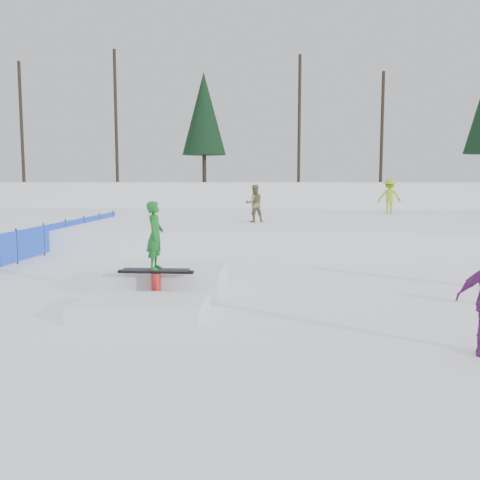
# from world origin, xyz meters

# --- Properties ---
(ground) EXTENTS (120.00, 120.00, 0.00)m
(ground) POSITION_xyz_m (0.00, 0.00, 0.00)
(ground) COLOR white
(snow_berm) EXTENTS (60.00, 14.00, 2.40)m
(snow_berm) POSITION_xyz_m (0.00, 30.00, 1.20)
(snow_berm) COLOR white
(snow_berm) RESTS_ON ground
(snow_midrise) EXTENTS (50.00, 18.00, 0.80)m
(snow_midrise) POSITION_xyz_m (0.00, 16.00, 0.40)
(snow_midrise) COLOR white
(snow_midrise) RESTS_ON ground
(safety_fence) EXTENTS (0.05, 16.00, 1.10)m
(safety_fence) POSITION_xyz_m (-6.50, 6.60, 0.55)
(safety_fence) COLOR blue
(safety_fence) RESTS_ON ground
(treeline) EXTENTS (40.24, 4.22, 10.50)m
(treeline) POSITION_xyz_m (6.18, 28.28, 7.45)
(treeline) COLOR black
(treeline) RESTS_ON snow_berm
(walker_olive) EXTENTS (0.91, 0.81, 1.56)m
(walker_olive) POSITION_xyz_m (0.44, 11.41, 1.58)
(walker_olive) COLOR brown
(walker_olive) RESTS_ON snow_midrise
(walker_ygreen) EXTENTS (1.24, 0.80, 1.81)m
(walker_ygreen) POSITION_xyz_m (7.26, 17.66, 1.71)
(walker_ygreen) COLOR #8FC219
(walker_ygreen) RESTS_ON snow_midrise
(jib_rail_feature) EXTENTS (2.60, 4.40, 2.11)m
(jib_rail_feature) POSITION_xyz_m (-1.14, 0.64, 0.30)
(jib_rail_feature) COLOR white
(jib_rail_feature) RESTS_ON ground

